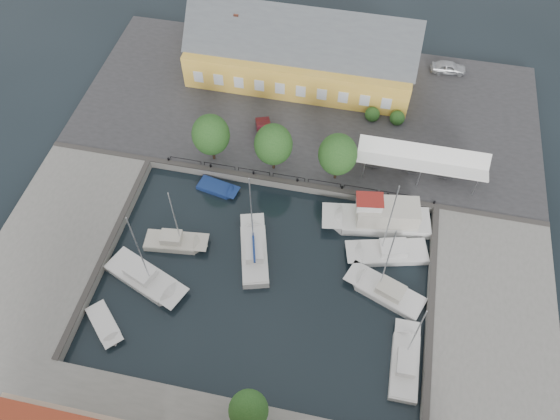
% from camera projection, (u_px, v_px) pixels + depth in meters
% --- Properties ---
extents(ground, '(140.00, 140.00, 0.00)m').
position_uv_depth(ground, '(268.00, 265.00, 55.42)').
color(ground, black).
rests_on(ground, ground).
extents(north_quay, '(56.00, 26.00, 1.00)m').
position_uv_depth(north_quay, '(308.00, 108.00, 68.29)').
color(north_quay, '#2D2D30').
rests_on(north_quay, ground).
extents(west_quay, '(12.00, 24.00, 1.00)m').
position_uv_depth(west_quay, '(57.00, 241.00, 56.54)').
color(west_quay, slate).
rests_on(west_quay, ground).
extents(east_quay, '(12.00, 24.00, 1.00)m').
position_uv_depth(east_quay, '(491.00, 323.00, 51.18)').
color(east_quay, slate).
rests_on(east_quay, ground).
extents(quay_edge_fittings, '(56.00, 24.72, 0.40)m').
position_uv_depth(quay_edge_fittings, '(278.00, 222.00, 57.30)').
color(quay_edge_fittings, '#383533').
rests_on(quay_edge_fittings, north_quay).
extents(warehouse, '(28.56, 14.00, 9.55)m').
position_uv_depth(warehouse, '(296.00, 53.00, 68.53)').
color(warehouse, gold).
rests_on(warehouse, north_quay).
extents(tent_canopy, '(14.00, 4.00, 2.83)m').
position_uv_depth(tent_canopy, '(422.00, 158.00, 59.11)').
color(tent_canopy, white).
rests_on(tent_canopy, north_quay).
extents(quay_trees, '(18.20, 4.20, 6.30)m').
position_uv_depth(quay_trees, '(273.00, 144.00, 58.65)').
color(quay_trees, black).
rests_on(quay_trees, north_quay).
extents(car_silver, '(4.68, 2.25, 1.54)m').
position_uv_depth(car_silver, '(449.00, 67.00, 70.93)').
color(car_silver, '#B8BBC0').
rests_on(car_silver, north_quay).
extents(car_red, '(3.21, 5.07, 1.58)m').
position_uv_depth(car_red, '(264.00, 133.00, 63.93)').
color(car_red, '#57141D').
rests_on(car_red, north_quay).
extents(center_sailboat, '(4.81, 8.84, 11.87)m').
position_uv_depth(center_sailboat, '(254.00, 253.00, 55.88)').
color(center_sailboat, silver).
rests_on(center_sailboat, ground).
extents(trawler, '(11.90, 5.07, 5.00)m').
position_uv_depth(trawler, '(381.00, 218.00, 57.64)').
color(trawler, silver).
rests_on(trawler, ground).
extents(east_boat_a, '(8.75, 4.75, 11.90)m').
position_uv_depth(east_boat_a, '(389.00, 253.00, 55.98)').
color(east_boat_a, silver).
rests_on(east_boat_a, ground).
extents(east_boat_b, '(8.34, 5.36, 11.00)m').
position_uv_depth(east_boat_b, '(386.00, 292.00, 53.31)').
color(east_boat_b, silver).
rests_on(east_boat_b, ground).
extents(east_boat_c, '(2.50, 7.71, 9.90)m').
position_uv_depth(east_boat_c, '(405.00, 363.00, 49.11)').
color(east_boat_c, silver).
rests_on(east_boat_c, ground).
extents(west_boat_b, '(6.84, 3.00, 9.33)m').
position_uv_depth(west_boat_b, '(175.00, 243.00, 56.73)').
color(west_boat_b, beige).
rests_on(west_boat_b, ground).
extents(west_boat_c, '(9.25, 5.95, 11.99)m').
position_uv_depth(west_boat_c, '(145.00, 278.00, 54.23)').
color(west_boat_c, silver).
rests_on(west_boat_c, ground).
extents(launch_sw, '(4.85, 4.78, 0.98)m').
position_uv_depth(launch_sw, '(105.00, 325.00, 51.49)').
color(launch_sw, silver).
rests_on(launch_sw, ground).
extents(launch_nw, '(4.96, 2.75, 0.88)m').
position_uv_depth(launch_nw, '(218.00, 189.00, 61.18)').
color(launch_nw, navy).
rests_on(launch_nw, ground).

